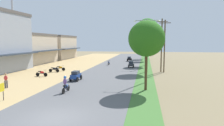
% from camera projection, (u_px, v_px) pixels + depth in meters
% --- Properties ---
extents(ground_plane, '(180.00, 180.00, 0.00)m').
position_uv_depth(ground_plane, '(55.00, 120.00, 12.67)').
color(ground_plane, '#7A6B4C').
extents(road_strip, '(9.00, 140.00, 0.08)m').
position_uv_depth(road_strip, '(55.00, 119.00, 12.67)').
color(road_strip, '#565659').
rests_on(road_strip, ground).
extents(median_strip, '(2.40, 140.00, 0.06)m').
position_uv_depth(median_strip, '(144.00, 125.00, 11.71)').
color(median_strip, '#3D6B2D').
rests_on(median_strip, ground).
extents(shophouse_mid, '(7.88, 12.61, 6.90)m').
position_uv_depth(shophouse_mid, '(32.00, 49.00, 45.07)').
color(shophouse_mid, '#C6B299').
rests_on(shophouse_mid, ground).
extents(shophouse_far, '(8.44, 12.25, 6.90)m').
position_uv_depth(shophouse_far, '(58.00, 47.00, 58.48)').
color(shophouse_far, '#C6B299').
rests_on(shophouse_far, ground).
extents(parked_motorbike_nearest, '(1.80, 0.54, 0.94)m').
position_uv_depth(parked_motorbike_nearest, '(42.00, 73.00, 28.16)').
color(parked_motorbike_nearest, black).
rests_on(parked_motorbike_nearest, dirt_shoulder).
extents(parked_motorbike_second, '(1.80, 0.54, 0.94)m').
position_uv_depth(parked_motorbike_second, '(54.00, 69.00, 32.05)').
color(parked_motorbike_second, black).
rests_on(parked_motorbike_second, dirt_shoulder).
extents(parked_motorbike_third, '(1.80, 0.54, 0.94)m').
position_uv_depth(parked_motorbike_third, '(60.00, 68.00, 33.73)').
color(parked_motorbike_third, black).
rests_on(parked_motorbike_third, dirt_shoulder).
extents(pedestrian_on_shoulder, '(0.43, 0.42, 1.62)m').
position_uv_depth(pedestrian_on_shoulder, '(6.00, 80.00, 21.01)').
color(pedestrian_on_shoulder, '#33333D').
rests_on(pedestrian_on_shoulder, dirt_shoulder).
extents(median_tree_nearest, '(3.67, 3.67, 7.09)m').
position_uv_depth(median_tree_nearest, '(147.00, 39.00, 19.70)').
color(median_tree_nearest, '#4C351E').
rests_on(median_tree_nearest, median_strip).
extents(median_tree_second, '(3.75, 3.75, 8.73)m').
position_uv_depth(median_tree_second, '(147.00, 30.00, 31.75)').
color(median_tree_second, '#4C351E').
rests_on(median_tree_second, median_strip).
extents(median_tree_third, '(3.52, 3.52, 8.85)m').
position_uv_depth(median_tree_third, '(147.00, 33.00, 40.93)').
color(median_tree_third, '#4C351E').
rests_on(median_tree_third, median_strip).
extents(median_tree_fourth, '(3.45, 3.45, 8.35)m').
position_uv_depth(median_tree_fourth, '(146.00, 36.00, 50.98)').
color(median_tree_fourth, '#4C351E').
rests_on(median_tree_fourth, median_strip).
extents(median_tree_fifth, '(3.56, 3.56, 9.10)m').
position_uv_depth(median_tree_fifth, '(146.00, 34.00, 57.37)').
color(median_tree_fifth, '#4C351E').
rests_on(median_tree_fifth, median_strip).
extents(streetlamp_near, '(3.16, 0.20, 7.64)m').
position_uv_depth(streetlamp_near, '(146.00, 46.00, 23.59)').
color(streetlamp_near, gray).
rests_on(streetlamp_near, median_strip).
extents(streetlamp_mid, '(3.16, 0.20, 7.34)m').
position_uv_depth(streetlamp_mid, '(146.00, 46.00, 36.88)').
color(streetlamp_mid, gray).
rests_on(streetlamp_mid, median_strip).
extents(streetlamp_far, '(3.16, 0.20, 7.72)m').
position_uv_depth(streetlamp_far, '(146.00, 43.00, 62.48)').
color(streetlamp_far, gray).
rests_on(streetlamp_far, median_strip).
extents(utility_pole_near, '(1.80, 0.20, 8.56)m').
position_uv_depth(utility_pole_near, '(164.00, 45.00, 32.01)').
color(utility_pole_near, brown).
rests_on(utility_pole_near, ground).
extents(utility_pole_far, '(1.80, 0.20, 8.80)m').
position_uv_depth(utility_pole_far, '(162.00, 44.00, 32.38)').
color(utility_pole_far, brown).
rests_on(utility_pole_far, ground).
extents(car_hatchback_blue, '(1.04, 2.00, 1.23)m').
position_uv_depth(car_hatchback_blue, '(76.00, 75.00, 25.06)').
color(car_hatchback_blue, navy).
rests_on(car_hatchback_blue, road_strip).
extents(car_hatchback_charcoal, '(1.04, 2.00, 1.23)m').
position_uv_depth(car_hatchback_charcoal, '(131.00, 64.00, 38.11)').
color(car_hatchback_charcoal, '#282D33').
rests_on(car_hatchback_charcoal, road_strip).
extents(car_sedan_black, '(1.10, 2.26, 1.19)m').
position_uv_depth(car_sedan_black, '(129.00, 59.00, 50.28)').
color(car_sedan_black, black).
rests_on(car_sedan_black, road_strip).
extents(motorbike_foreground_rider, '(0.54, 1.80, 1.66)m').
position_uv_depth(motorbike_foreground_rider, '(66.00, 85.00, 19.09)').
color(motorbike_foreground_rider, black).
rests_on(motorbike_foreground_rider, road_strip).
extents(motorbike_ahead_second, '(0.54, 1.80, 0.94)m').
position_uv_depth(motorbike_ahead_second, '(109.00, 63.00, 42.11)').
color(motorbike_ahead_second, black).
rests_on(motorbike_ahead_second, road_strip).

